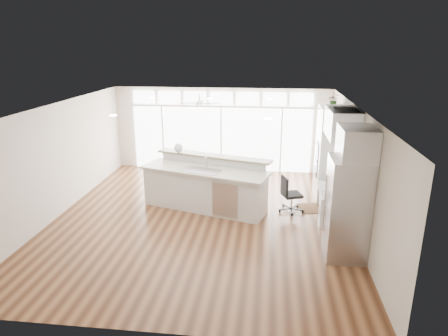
# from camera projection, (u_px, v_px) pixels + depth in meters

# --- Properties ---
(floor) EXTENTS (7.00, 8.00, 0.02)m
(floor) POSITION_uv_depth(u_px,v_px,m) (201.00, 219.00, 9.64)
(floor) COLOR #492916
(floor) RESTS_ON ground
(ceiling) EXTENTS (7.00, 8.00, 0.02)m
(ceiling) POSITION_uv_depth(u_px,v_px,m) (199.00, 107.00, 8.82)
(ceiling) COLOR silver
(ceiling) RESTS_ON wall_back
(wall_back) EXTENTS (7.00, 0.04, 2.70)m
(wall_back) POSITION_uv_depth(u_px,v_px,m) (221.00, 130.00, 13.02)
(wall_back) COLOR beige
(wall_back) RESTS_ON floor
(wall_front) EXTENTS (7.00, 0.04, 2.70)m
(wall_front) POSITION_uv_depth(u_px,v_px,m) (150.00, 251.00, 5.44)
(wall_front) COLOR beige
(wall_front) RESTS_ON floor
(wall_left) EXTENTS (0.04, 8.00, 2.70)m
(wall_left) POSITION_uv_depth(u_px,v_px,m) (57.00, 160.00, 9.62)
(wall_left) COLOR beige
(wall_left) RESTS_ON floor
(wall_right) EXTENTS (0.04, 8.00, 2.70)m
(wall_right) POSITION_uv_depth(u_px,v_px,m) (356.00, 171.00, 8.84)
(wall_right) COLOR beige
(wall_right) RESTS_ON floor
(glass_wall) EXTENTS (5.80, 0.06, 2.08)m
(glass_wall) POSITION_uv_depth(u_px,v_px,m) (221.00, 139.00, 13.05)
(glass_wall) COLOR white
(glass_wall) RESTS_ON wall_back
(transom_row) EXTENTS (5.90, 0.06, 0.40)m
(transom_row) POSITION_uv_depth(u_px,v_px,m) (221.00, 98.00, 12.65)
(transom_row) COLOR white
(transom_row) RESTS_ON wall_back
(desk_window) EXTENTS (0.04, 0.85, 0.85)m
(desk_window) POSITION_uv_depth(u_px,v_px,m) (352.00, 158.00, 9.07)
(desk_window) COLOR silver
(desk_window) RESTS_ON wall_right
(ceiling_fan) EXTENTS (1.16, 1.16, 0.32)m
(ceiling_fan) POSITION_uv_depth(u_px,v_px,m) (199.00, 100.00, 11.60)
(ceiling_fan) COLOR white
(ceiling_fan) RESTS_ON ceiling
(recessed_lights) EXTENTS (3.40, 3.00, 0.02)m
(recessed_lights) POSITION_uv_depth(u_px,v_px,m) (201.00, 107.00, 9.02)
(recessed_lights) COLOR #EEE4CB
(recessed_lights) RESTS_ON ceiling
(oven_cabinet) EXTENTS (0.64, 1.20, 2.50)m
(oven_cabinet) POSITION_uv_depth(u_px,v_px,m) (329.00, 153.00, 10.61)
(oven_cabinet) COLOR silver
(oven_cabinet) RESTS_ON floor
(desk_nook) EXTENTS (0.72, 1.30, 0.76)m
(desk_nook) POSITION_uv_depth(u_px,v_px,m) (333.00, 205.00, 9.46)
(desk_nook) COLOR silver
(desk_nook) RESTS_ON floor
(upper_cabinets) EXTENTS (0.64, 1.30, 0.64)m
(upper_cabinets) POSITION_uv_depth(u_px,v_px,m) (342.00, 123.00, 8.86)
(upper_cabinets) COLOR silver
(upper_cabinets) RESTS_ON wall_right
(refrigerator) EXTENTS (0.76, 0.90, 2.00)m
(refrigerator) POSITION_uv_depth(u_px,v_px,m) (347.00, 208.00, 7.71)
(refrigerator) COLOR #ACADB1
(refrigerator) RESTS_ON floor
(fridge_cabinet) EXTENTS (0.64, 0.90, 0.60)m
(fridge_cabinet) POSITION_uv_depth(u_px,v_px,m) (357.00, 143.00, 7.31)
(fridge_cabinet) COLOR silver
(fridge_cabinet) RESTS_ON wall_right
(framed_photos) EXTENTS (0.06, 0.22, 0.80)m
(framed_photos) POSITION_uv_depth(u_px,v_px,m) (347.00, 157.00, 9.70)
(framed_photos) COLOR black
(framed_photos) RESTS_ON wall_right
(kitchen_island) EXTENTS (3.46, 2.11, 1.29)m
(kitchen_island) POSITION_uv_depth(u_px,v_px,m) (205.00, 185.00, 10.04)
(kitchen_island) COLOR silver
(kitchen_island) RESTS_ON floor
(rug) EXTENTS (1.06, 0.86, 0.01)m
(rug) POSITION_uv_depth(u_px,v_px,m) (317.00, 208.00, 10.24)
(rug) COLOR #341F10
(rug) RESTS_ON floor
(office_chair) EXTENTS (0.60, 0.58, 0.92)m
(office_chair) POSITION_uv_depth(u_px,v_px,m) (292.00, 194.00, 9.91)
(office_chair) COLOR black
(office_chair) RESTS_ON floor
(fishbowl) EXTENTS (0.32, 0.32, 0.24)m
(fishbowl) POSITION_uv_depth(u_px,v_px,m) (179.00, 148.00, 10.52)
(fishbowl) COLOR silver
(fishbowl) RESTS_ON kitchen_island
(monitor) EXTENTS (0.14, 0.52, 0.43)m
(monitor) POSITION_uv_depth(u_px,v_px,m) (332.00, 181.00, 9.29)
(monitor) COLOR black
(monitor) RESTS_ON desk_nook
(keyboard) EXTENTS (0.15, 0.30, 0.01)m
(keyboard) POSITION_uv_depth(u_px,v_px,m) (324.00, 189.00, 9.37)
(keyboard) COLOR silver
(keyboard) RESTS_ON desk_nook
(potted_plant) EXTENTS (0.33, 0.35, 0.25)m
(potted_plant) POSITION_uv_depth(u_px,v_px,m) (334.00, 101.00, 10.20)
(potted_plant) COLOR #335D28
(potted_plant) RESTS_ON oven_cabinet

